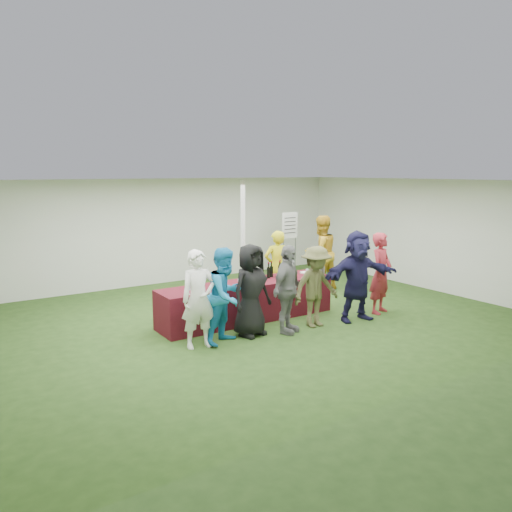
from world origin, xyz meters
TOP-DOWN VIEW (x-y plane):
  - ground at (0.00, 0.00)m, footprint 60.00×60.00m
  - tent at (0.50, 1.20)m, footprint 10.00×10.00m
  - serving_table at (-0.13, 0.02)m, footprint 3.60×0.80m
  - wine_bottles at (0.55, 0.16)m, footprint 0.85×0.16m
  - wine_glasses at (-0.58, -0.24)m, footprint 2.73×0.09m
  - water_bottle at (-0.04, 0.10)m, footprint 0.07×0.07m
  - bar_towel at (1.40, 0.07)m, footprint 0.25×0.18m
  - dump_bucket at (1.48, -0.20)m, footprint 0.26×0.26m
  - wine_list_sign at (2.87, 2.65)m, footprint 0.50×0.03m
  - staff_pourer at (1.10, 0.77)m, footprint 0.65×0.49m
  - staff_back at (2.73, 1.20)m, footprint 0.92×0.74m
  - customer_0 at (-1.62, -0.86)m, footprint 0.63×0.45m
  - customer_1 at (-1.14, -0.90)m, footprint 0.98×0.90m
  - customer_2 at (-0.58, -0.81)m, footprint 0.89×0.67m
  - customer_3 at (0.03, -1.05)m, footprint 1.01×0.79m
  - customer_4 at (0.71, -1.04)m, footprint 0.99×0.58m
  - customer_5 at (1.63, -1.18)m, footprint 1.69×0.72m
  - customer_6 at (2.41, -1.06)m, footprint 0.71×0.58m

SIDE VIEW (x-z plane):
  - ground at x=0.00m, z-range 0.00..0.00m
  - serving_table at x=-0.13m, z-range 0.00..0.75m
  - customer_4 at x=0.71m, z-range 0.00..1.53m
  - bar_towel at x=1.40m, z-range 0.75..0.78m
  - customer_3 at x=0.03m, z-range 0.00..1.61m
  - staff_pourer at x=1.10m, z-range 0.00..1.61m
  - customer_0 at x=-1.62m, z-range 0.00..1.63m
  - customer_1 at x=-1.14m, z-range 0.00..1.64m
  - customer_2 at x=-0.58m, z-range 0.00..1.64m
  - customer_6 at x=2.41m, z-range 0.00..1.66m
  - dump_bucket at x=1.48m, z-range 0.75..0.93m
  - water_bottle at x=-0.04m, z-range 0.74..0.97m
  - wine_glasses at x=-0.58m, z-range 0.78..0.95m
  - wine_bottles at x=0.55m, z-range 0.71..1.03m
  - customer_5 at x=1.63m, z-range 0.00..1.77m
  - staff_back at x=2.73m, z-range 0.00..1.83m
  - wine_list_sign at x=2.87m, z-range 0.42..2.22m
  - tent at x=0.50m, z-range -3.65..6.35m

